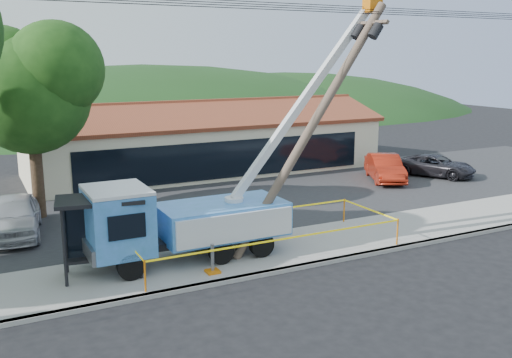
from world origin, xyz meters
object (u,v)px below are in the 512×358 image
object	(u,v)px
utility_truck	(185,217)
car_silver	(17,238)
car_red	(384,182)
car_dark	(435,178)
leaning_pole	(318,116)
bus_shelter	(100,217)

from	to	relation	value
utility_truck	car_silver	size ratio (longest dim) A/B	2.38
car_red	car_dark	size ratio (longest dim) A/B	1.01
car_dark	leaning_pole	bearing A→B (deg)	-178.74
utility_truck	car_red	world-z (taller)	utility_truck
leaning_pole	bus_shelter	size ratio (longest dim) A/B	3.08
car_red	car_dark	distance (m)	3.68
bus_shelter	car_silver	world-z (taller)	bus_shelter
bus_shelter	car_dark	xyz separation A→B (m)	(21.97, 7.10, -2.13)
utility_truck	bus_shelter	bearing A→B (deg)	-178.41
leaning_pole	car_silver	distance (m)	13.39
leaning_pole	car_silver	bearing A→B (deg)	146.91
leaning_pole	car_red	xyz separation A→B (m)	(10.25, 8.25, -5.19)
utility_truck	car_dark	distance (m)	20.30
utility_truck	car_dark	world-z (taller)	utility_truck
bus_shelter	car_dark	bearing A→B (deg)	27.55
bus_shelter	leaning_pole	bearing A→B (deg)	4.56
car_red	leaning_pole	bearing A→B (deg)	-114.11
utility_truck	car_silver	world-z (taller)	utility_truck
car_dark	car_silver	bearing A→B (deg)	154.46
leaning_pole	car_silver	world-z (taller)	leaning_pole
car_red	car_silver	bearing A→B (deg)	-148.74
utility_truck	leaning_pole	bearing A→B (deg)	-8.96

